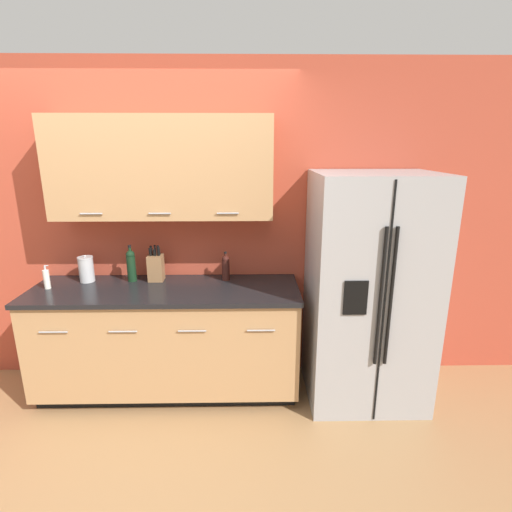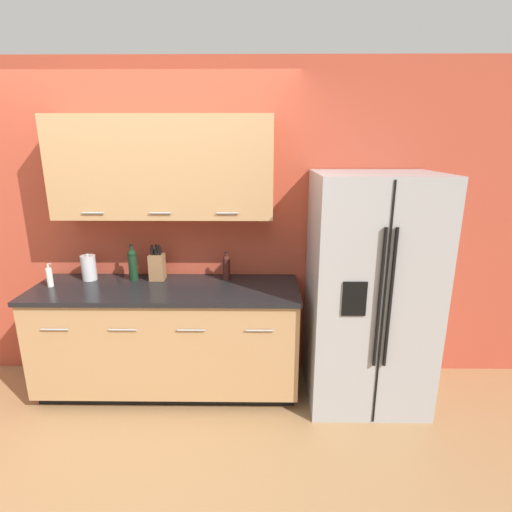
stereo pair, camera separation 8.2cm
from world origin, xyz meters
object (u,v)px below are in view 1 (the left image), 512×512
at_px(soap_dispenser, 47,279).
at_px(steel_canister, 86,269).
at_px(refrigerator, 368,290).
at_px(knife_block, 156,267).
at_px(oil_bottle, 226,267).
at_px(wine_bottle, 131,265).

distance_m(soap_dispenser, steel_canister, 0.29).
height_order(soap_dispenser, steel_canister, steel_canister).
distance_m(refrigerator, steel_canister, 2.22).
relative_size(knife_block, soap_dispenser, 1.59).
xyz_separation_m(knife_block, steel_canister, (-0.55, -0.01, -0.01)).
bearing_deg(soap_dispenser, steel_canister, 33.69).
distance_m(refrigerator, oil_bottle, 1.13).
bearing_deg(refrigerator, steel_canister, 174.45).
distance_m(refrigerator, wine_bottle, 1.87).
distance_m(knife_block, steel_canister, 0.55).
relative_size(wine_bottle, steel_canister, 1.36).
height_order(refrigerator, steel_canister, refrigerator).
distance_m(soap_dispenser, oil_bottle, 1.37).
xyz_separation_m(refrigerator, soap_dispenser, (-2.45, 0.05, 0.09)).
distance_m(knife_block, oil_bottle, 0.56).
bearing_deg(refrigerator, knife_block, 172.15).
distance_m(knife_block, soap_dispenser, 0.81).
relative_size(refrigerator, knife_block, 5.98).
height_order(wine_bottle, oil_bottle, wine_bottle).
distance_m(wine_bottle, steel_canister, 0.36).
xyz_separation_m(knife_block, wine_bottle, (-0.19, -0.01, 0.02)).
height_order(oil_bottle, steel_canister, oil_bottle).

